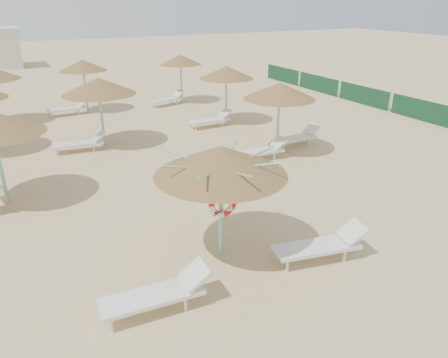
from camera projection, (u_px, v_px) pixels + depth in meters
name	position (u px, v px, depth m)	size (l,w,h in m)	color
ground	(223.00, 247.00, 10.56)	(120.00, 120.00, 0.00)	tan
main_palapa	(221.00, 161.00, 9.46)	(2.96, 2.96, 2.65)	#76CDB2
lounger_main_a	(159.00, 293.00, 8.32)	(2.15, 0.73, 0.77)	silver
lounger_main_b	(323.00, 245.00, 9.95)	(2.22, 1.02, 0.78)	silver
palapa_field	(96.00, 83.00, 17.94)	(14.59, 12.87, 2.72)	#76CDB2
windbreak_fence	(364.00, 96.00, 24.44)	(0.08, 19.84, 1.10)	#1C552E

